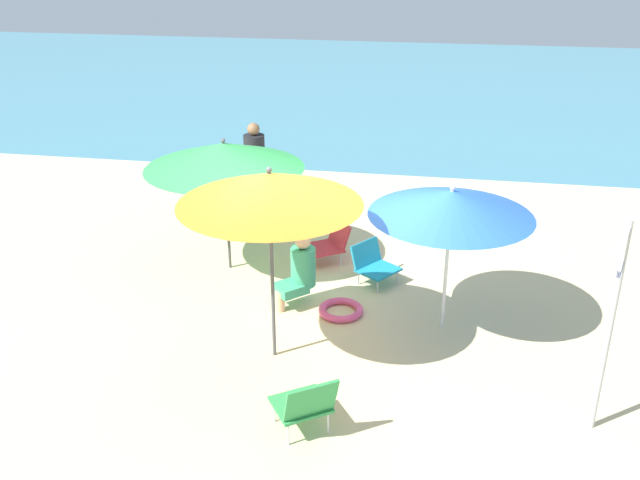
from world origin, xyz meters
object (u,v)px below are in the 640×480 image
at_px(umbrella_green, 224,156).
at_px(beach_chair_a, 305,403).
at_px(umbrella_blue, 452,203).
at_px(warning_sign, 616,297).
at_px(person_b, 255,175).
at_px(beach_chair_c, 373,263).
at_px(umbrella_orange, 270,189).
at_px(person_a, 300,270).
at_px(beach_chair_b, 329,243).
at_px(swim_ring, 341,310).

bearing_deg(umbrella_green, beach_chair_a, -62.74).
bearing_deg(umbrella_blue, umbrella_green, 158.86).
bearing_deg(umbrella_green, warning_sign, -31.96).
distance_m(umbrella_blue, person_b, 3.97).
relative_size(umbrella_green, beach_chair_c, 3.01).
bearing_deg(umbrella_orange, person_a, 87.26).
bearing_deg(person_b, umbrella_blue, 165.09).
height_order(umbrella_green, person_a, umbrella_green).
distance_m(umbrella_blue, beach_chair_a, 2.74).
xyz_separation_m(umbrella_orange, warning_sign, (3.21, -0.68, -0.55)).
bearing_deg(umbrella_blue, beach_chair_a, -119.62).
height_order(beach_chair_b, warning_sign, warning_sign).
relative_size(person_a, swim_ring, 1.72).
bearing_deg(beach_chair_b, person_b, -74.09).
bearing_deg(beach_chair_b, umbrella_blue, 102.40).
relative_size(umbrella_green, person_b, 1.27).
relative_size(person_a, warning_sign, 0.44).
relative_size(beach_chair_c, warning_sign, 0.33).
xyz_separation_m(umbrella_orange, beach_chair_c, (0.88, 1.92, -1.67)).
distance_m(beach_chair_a, swim_ring, 2.29).
relative_size(person_b, swim_ring, 3.00).
distance_m(umbrella_orange, beach_chair_c, 2.69).
relative_size(beach_chair_a, warning_sign, 0.35).
bearing_deg(person_a, beach_chair_b, -141.74).
bearing_deg(umbrella_orange, umbrella_blue, 26.15).
bearing_deg(warning_sign, beach_chair_b, 151.86).
xyz_separation_m(umbrella_green, beach_chair_c, (1.97, -0.08, -1.33)).
distance_m(beach_chair_c, swim_ring, 0.97).
bearing_deg(beach_chair_a, warning_sign, -111.61).
relative_size(beach_chair_a, person_b, 0.44).
bearing_deg(beach_chair_c, person_a, -100.95).
xyz_separation_m(umbrella_green, umbrella_orange, (1.09, -2.00, 0.34)).
xyz_separation_m(beach_chair_a, beach_chair_c, (0.30, 3.17, -0.08)).
distance_m(umbrella_orange, beach_chair_a, 2.10).
xyz_separation_m(person_a, person_b, (-1.15, 2.35, 0.35)).
distance_m(umbrella_blue, beach_chair_c, 1.89).
bearing_deg(warning_sign, umbrella_blue, 149.73).
bearing_deg(beach_chair_a, umbrella_green, -6.54).
bearing_deg(person_b, beach_chair_a, 136.71).
bearing_deg(beach_chair_a, person_a, -21.37).
relative_size(umbrella_blue, umbrella_orange, 0.84).
bearing_deg(umbrella_green, swim_ring, -30.44).
relative_size(umbrella_green, swim_ring, 3.82).
distance_m(umbrella_green, swim_ring, 2.49).
height_order(person_b, warning_sign, warning_sign).
relative_size(umbrella_blue, warning_sign, 0.86).
bearing_deg(person_b, person_a, 143.31).
bearing_deg(beach_chair_c, person_b, 177.52).
xyz_separation_m(umbrella_green, umbrella_blue, (2.89, -1.12, -0.04)).
distance_m(beach_chair_a, beach_chair_b, 3.66).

